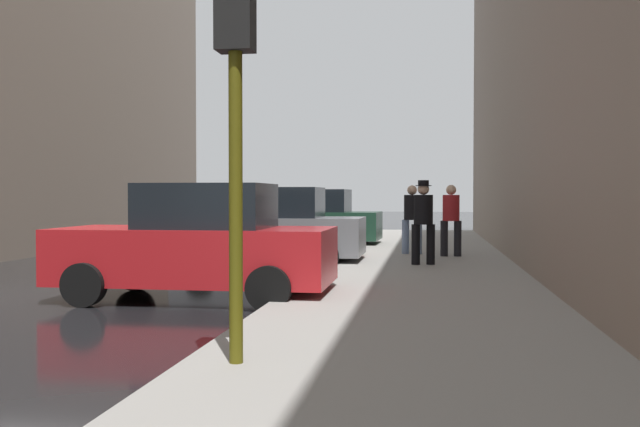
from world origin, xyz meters
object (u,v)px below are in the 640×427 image
object	(u,v)px
parked_gray_coupe	(273,229)
traffic_light	(236,62)
pedestrian_in_jeans	(412,216)
parked_dark_green_sedan	(313,220)
pedestrian_with_fedora	(423,218)
fire_hydrant	(357,241)
pedestrian_in_red_jacket	(451,216)
parked_red_hatchback	(198,245)

from	to	relation	value
parked_gray_coupe	traffic_light	xyz separation A→B (m)	(1.85, -9.85, 1.91)
parked_gray_coupe	pedestrian_in_jeans	bearing A→B (deg)	33.32
parked_dark_green_sedan	pedestrian_with_fedora	xyz separation A→B (m)	(3.40, -6.38, 0.29)
parked_gray_coupe	pedestrian_with_fedora	xyz separation A→B (m)	(3.40, -0.73, 0.29)
parked_dark_green_sedan	fire_hydrant	size ratio (longest dim) A/B	6.06
parked_gray_coupe	traffic_light	world-z (taller)	traffic_light
parked_dark_green_sedan	fire_hydrant	bearing A→B (deg)	-67.38
parked_dark_green_sedan	traffic_light	distance (m)	15.73
parked_dark_green_sedan	pedestrian_in_red_jacket	xyz separation A→B (m)	(4.04, -4.20, 0.26)
pedestrian_in_red_jacket	parked_dark_green_sedan	bearing A→B (deg)	133.90
pedestrian_with_fedora	pedestrian_in_red_jacket	bearing A→B (deg)	73.57
parked_red_hatchback	traffic_light	distance (m)	5.26
parked_gray_coupe	parked_dark_green_sedan	bearing A→B (deg)	90.00
pedestrian_in_jeans	traffic_light	bearing A→B (deg)	-96.00
parked_dark_green_sedan	pedestrian_in_red_jacket	bearing A→B (deg)	-46.10
parked_dark_green_sedan	pedestrian_in_red_jacket	distance (m)	5.84
parked_red_hatchback	parked_gray_coupe	distance (m)	5.32
pedestrian_with_fedora	traffic_light	bearing A→B (deg)	-99.62
parked_gray_coupe	fire_hydrant	distance (m)	2.26
parked_dark_green_sedan	pedestrian_with_fedora	bearing A→B (deg)	-61.92
pedestrian_in_jeans	pedestrian_with_fedora	xyz separation A→B (m)	(0.30, -2.76, 0.03)
fire_hydrant	pedestrian_in_red_jacket	xyz separation A→B (m)	(2.24, 0.13, 0.61)
pedestrian_with_fedora	parked_red_hatchback	bearing A→B (deg)	-126.50
parked_gray_coupe	pedestrian_in_jeans	world-z (taller)	pedestrian_in_jeans
parked_red_hatchback	fire_hydrant	size ratio (longest dim) A/B	5.98
parked_gray_coupe	pedestrian_in_red_jacket	world-z (taller)	pedestrian_in_red_jacket
traffic_light	parked_gray_coupe	bearing A→B (deg)	100.65
fire_hydrant	pedestrian_with_fedora	world-z (taller)	pedestrian_with_fedora
parked_dark_green_sedan	parked_red_hatchback	bearing A→B (deg)	-90.00
parked_gray_coupe	traffic_light	size ratio (longest dim) A/B	1.17
parked_gray_coupe	fire_hydrant	world-z (taller)	parked_gray_coupe
fire_hydrant	pedestrian_in_red_jacket	distance (m)	2.32
parked_gray_coupe	pedestrian_with_fedora	bearing A→B (deg)	-12.04
traffic_light	pedestrian_in_red_jacket	bearing A→B (deg)	79.04
parked_red_hatchback	fire_hydrant	distance (m)	6.90
parked_red_hatchback	pedestrian_in_red_jacket	world-z (taller)	pedestrian_in_red_jacket
traffic_light	pedestrian_in_red_jacket	distance (m)	11.63
pedestrian_with_fedora	pedestrian_in_red_jacket	world-z (taller)	pedestrian_with_fedora
pedestrian_in_jeans	pedestrian_in_red_jacket	world-z (taller)	same
fire_hydrant	parked_dark_green_sedan	bearing A→B (deg)	112.62
parked_gray_coupe	fire_hydrant	xyz separation A→B (m)	(1.80, 1.32, -0.35)
parked_red_hatchback	parked_dark_green_sedan	world-z (taller)	same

